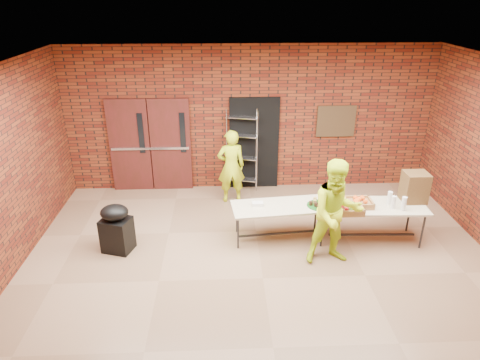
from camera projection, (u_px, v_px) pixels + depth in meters
name	position (u px, v px, depth m)	size (l,w,h in m)	color
room	(265.00, 188.00, 6.17)	(8.08, 7.08, 3.28)	#826246
double_doors	(151.00, 145.00, 9.43)	(1.78, 0.12, 2.10)	#4D1616
dark_doorway	(254.00, 144.00, 9.55)	(1.10, 0.06, 2.10)	black
bronze_plaque	(336.00, 121.00, 9.40)	(0.85, 0.04, 0.70)	#382616
wire_rack	(242.00, 151.00, 9.46)	(0.68, 0.23, 1.86)	#B7B7BE
table_left	(279.00, 209.00, 7.64)	(1.73, 0.86, 0.69)	#BEB091
table_right	(375.00, 208.00, 7.58)	(1.79, 0.80, 0.72)	#BEB091
basket_bananas	(335.00, 205.00, 7.43)	(0.46, 0.36, 0.14)	#A37042
basket_oranges	(359.00, 203.00, 7.51)	(0.46, 0.36, 0.14)	#A37042
basket_apples	(348.00, 209.00, 7.30)	(0.49, 0.38, 0.15)	#A37042
muffin_tray	(319.00, 203.00, 7.60)	(0.43, 0.43, 0.11)	#165318
napkin_box	(258.00, 204.00, 7.61)	(0.20, 0.13, 0.07)	white
coffee_dispenser	(415.00, 187.00, 7.61)	(0.41, 0.37, 0.54)	brown
cup_stack_front	(393.00, 202.00, 7.40)	(0.08, 0.08, 0.24)	white
cup_stack_mid	(404.00, 204.00, 7.34)	(0.08, 0.08, 0.25)	white
cup_stack_back	(390.00, 198.00, 7.53)	(0.08, 0.08, 0.25)	white
covered_grill	(116.00, 228.00, 7.39)	(0.58, 0.53, 0.88)	black
volunteer_woman	(231.00, 166.00, 9.00)	(0.58, 0.38, 1.60)	#C7E519
volunteer_man	(336.00, 213.00, 6.90)	(0.89, 0.69, 1.82)	#C7E519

